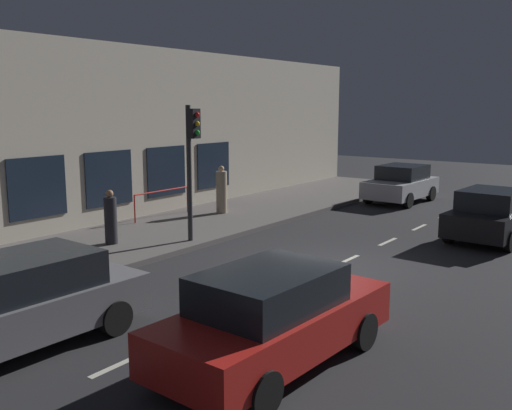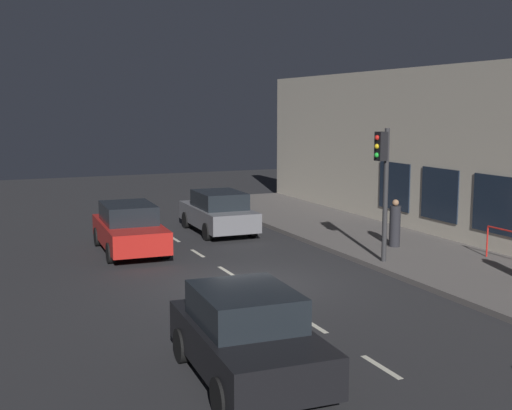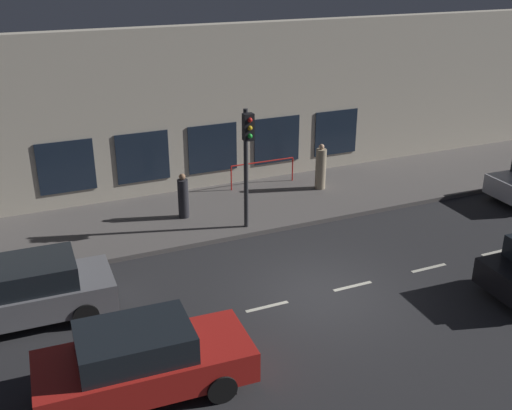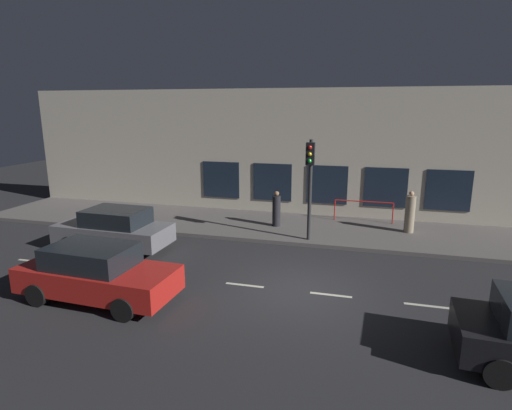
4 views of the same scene
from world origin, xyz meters
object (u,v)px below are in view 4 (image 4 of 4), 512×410
object	(u,v)px
traffic_light	(310,173)
pedestrian_0	(410,213)
parked_car_0	(97,273)
parked_car_3	(114,229)
pedestrian_1	(276,210)

from	to	relation	value
traffic_light	pedestrian_0	distance (m)	4.88
traffic_light	parked_car_0	xyz separation A→B (m)	(-6.38, 5.03, -2.04)
parked_car_3	pedestrian_0	bearing A→B (deg)	-65.04
pedestrian_0	traffic_light	bearing A→B (deg)	-168.23
parked_car_3	pedestrian_1	bearing A→B (deg)	-50.33
parked_car_0	pedestrian_0	bearing A→B (deg)	136.28
parked_car_0	pedestrian_0	world-z (taller)	pedestrian_0
traffic_light	parked_car_0	world-z (taller)	traffic_light
traffic_light	pedestrian_0	size ratio (longest dim) A/B	2.25
parked_car_0	pedestrian_0	xyz separation A→B (m)	(8.57, -8.96, 0.17)
parked_car_3	pedestrian_1	size ratio (longest dim) A/B	2.77
pedestrian_0	pedestrian_1	world-z (taller)	pedestrian_0
parked_car_3	pedestrian_0	world-z (taller)	pedestrian_0
parked_car_3	pedestrian_1	distance (m)	6.80
traffic_light	parked_car_0	size ratio (longest dim) A/B	0.88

